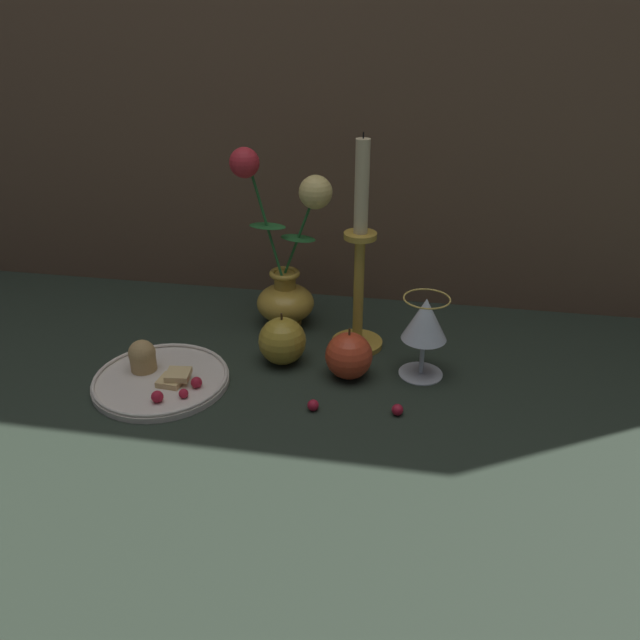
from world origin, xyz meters
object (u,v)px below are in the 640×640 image
at_px(vase, 286,271).
at_px(wine_glass, 425,322).
at_px(apple_beside_vase, 349,356).
at_px(apple_near_glass, 282,341).
at_px(candlestick, 359,271).
at_px(plate_with_pastries, 159,376).

xyz_separation_m(vase, wine_glass, (0.27, -0.14, -0.01)).
height_order(apple_beside_vase, apple_near_glass, apple_near_glass).
xyz_separation_m(wine_glass, candlestick, (-0.12, 0.08, 0.05)).
xyz_separation_m(candlestick, apple_near_glass, (-0.12, -0.08, -0.11)).
distance_m(vase, candlestick, 0.16).
distance_m(wine_glass, candlestick, 0.15).
bearing_deg(apple_near_glass, vase, 99.60).
relative_size(vase, candlestick, 0.90).
distance_m(vase, plate_with_pastries, 0.31).
distance_m(vase, apple_beside_vase, 0.23).
xyz_separation_m(plate_with_pastries, wine_glass, (0.43, 0.10, 0.09)).
bearing_deg(plate_with_pastries, wine_glass, 13.48).
height_order(wine_glass, candlestick, candlestick).
relative_size(plate_with_pastries, apple_beside_vase, 2.45).
relative_size(apple_beside_vase, apple_near_glass, 0.96).
bearing_deg(plate_with_pastries, apple_beside_vase, 13.67).
bearing_deg(candlestick, wine_glass, -33.90).
relative_size(vase, plate_with_pastries, 1.53).
distance_m(plate_with_pastries, wine_glass, 0.45).
height_order(vase, candlestick, candlestick).
bearing_deg(apple_beside_vase, vase, 130.67).
height_order(plate_with_pastries, wine_glass, wine_glass).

